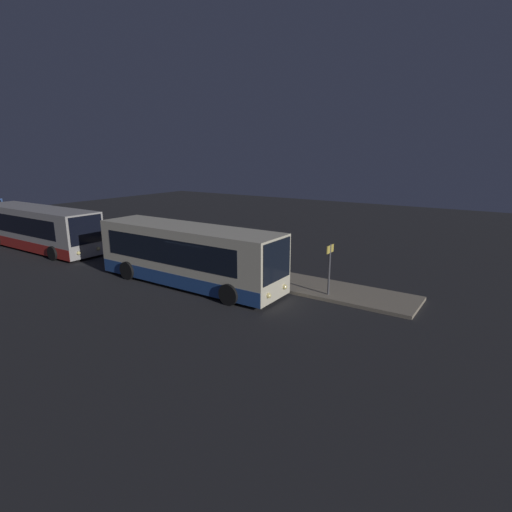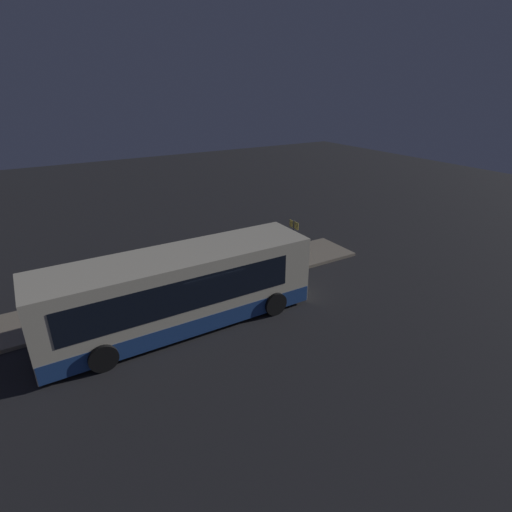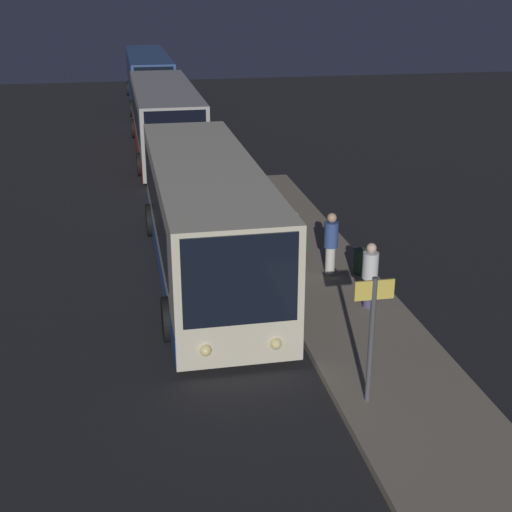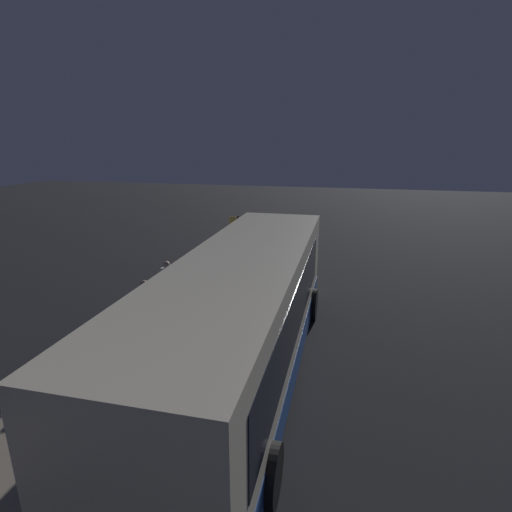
% 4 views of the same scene
% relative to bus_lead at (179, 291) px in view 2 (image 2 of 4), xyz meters
% --- Properties ---
extents(ground, '(80.00, 80.00, 0.00)m').
position_rel_bus_lead_xyz_m(ground, '(1.01, -0.08, -1.53)').
color(ground, '#232326').
extents(platform, '(20.00, 2.80, 0.16)m').
position_rel_bus_lead_xyz_m(platform, '(1.01, 2.92, -1.45)').
color(platform, gray).
rests_on(platform, ground).
extents(bus_lead, '(10.83, 2.87, 3.07)m').
position_rel_bus_lead_xyz_m(bus_lead, '(0.00, 0.00, 0.00)').
color(bus_lead, beige).
rests_on(bus_lead, ground).
extents(passenger_boarding, '(0.51, 0.51, 1.60)m').
position_rel_bus_lead_xyz_m(passenger_boarding, '(3.19, 3.44, -0.51)').
color(passenger_boarding, '#4C476B').
rests_on(passenger_boarding, platform).
extents(passenger_waiting, '(0.50, 0.50, 1.68)m').
position_rel_bus_lead_xyz_m(passenger_waiting, '(1.12, 3.11, -0.45)').
color(passenger_waiting, silver).
rests_on(passenger_waiting, platform).
extents(passenger_with_bags, '(0.61, 0.65, 1.73)m').
position_rel_bus_lead_xyz_m(passenger_with_bags, '(0.94, 2.18, -0.44)').
color(passenger_with_bags, silver).
rests_on(passenger_with_bags, platform).
extents(suitcase, '(0.36, 0.25, 0.92)m').
position_rel_bus_lead_xyz_m(suitcase, '(0.38, 1.88, -1.03)').
color(suitcase, maroon).
rests_on(suitcase, platform).
extents(sign_post, '(0.10, 0.72, 2.46)m').
position_rel_bus_lead_xyz_m(sign_post, '(7.03, 2.08, 0.16)').
color(sign_post, '#4C4C51').
rests_on(sign_post, platform).
extents(trash_bin, '(0.44, 0.44, 0.65)m').
position_rel_bus_lead_xyz_m(trash_bin, '(1.22, 3.95, -1.04)').
color(trash_bin, '#2D4C33').
rests_on(trash_bin, platform).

